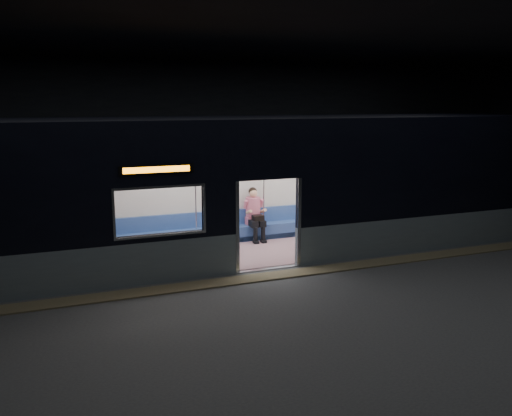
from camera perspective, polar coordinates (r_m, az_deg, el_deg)
station_floor at (r=11.37m, az=3.35°, el=-8.00°), size 24.00×14.00×0.01m
station_envelope at (r=10.74m, az=3.57°, el=10.83°), size 24.00×14.00×5.00m
tactile_strip at (r=11.83m, az=2.22°, el=-7.10°), size 22.80×0.50×0.03m
metro_car at (r=13.22m, az=-1.20°, el=3.00°), size 18.00×3.04×3.35m
passenger at (r=14.54m, az=-0.21°, el=-0.35°), size 0.43×0.73×1.42m
handbag at (r=14.36m, az=0.21°, el=-1.03°), size 0.35×0.33×0.14m
transit_map at (r=15.75m, az=7.79°, el=2.97°), size 1.09×0.03×0.71m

